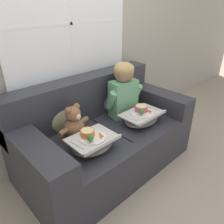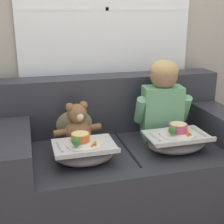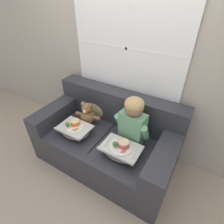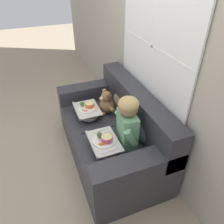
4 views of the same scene
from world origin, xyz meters
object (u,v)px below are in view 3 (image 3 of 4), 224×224
(lap_tray_teddy, at_px, (75,130))
(lap_tray_child, at_px, (121,150))
(throw_pillow_behind_child, at_px, (139,121))
(teddy_bear, at_px, (87,115))
(child_figure, at_px, (133,119))
(couch, at_px, (108,139))
(throw_pillow_behind_teddy, at_px, (96,106))

(lap_tray_teddy, bearing_deg, lap_tray_child, -0.03)
(throw_pillow_behind_child, distance_m, lap_tray_teddy, 0.77)
(throw_pillow_behind_child, xyz_separation_m, lap_tray_teddy, (-0.63, -0.44, -0.10))
(throw_pillow_behind_child, relative_size, teddy_bear, 1.06)
(throw_pillow_behind_child, distance_m, teddy_bear, 0.65)
(child_figure, height_order, lap_tray_teddy, child_figure)
(couch, bearing_deg, child_figure, 4.41)
(couch, distance_m, child_figure, 0.54)
(throw_pillow_behind_child, bearing_deg, lap_tray_child, -89.93)
(lap_tray_child, bearing_deg, child_figure, 90.15)
(couch, height_order, lap_tray_teddy, couch)
(couch, bearing_deg, lap_tray_child, -36.40)
(throw_pillow_behind_child, bearing_deg, teddy_bear, -163.07)
(couch, xyz_separation_m, teddy_bear, (-0.31, 0.02, 0.26))
(throw_pillow_behind_teddy, height_order, child_figure, child_figure)
(teddy_bear, bearing_deg, throw_pillow_behind_child, 16.93)
(couch, bearing_deg, teddy_bear, 176.18)
(throw_pillow_behind_child, xyz_separation_m, child_figure, (-0.00, -0.19, 0.15))
(couch, distance_m, lap_tray_teddy, 0.43)
(couch, height_order, throw_pillow_behind_teddy, couch)
(teddy_bear, height_order, lap_tray_teddy, teddy_bear)
(lap_tray_child, distance_m, lap_tray_teddy, 0.63)
(throw_pillow_behind_teddy, xyz_separation_m, teddy_bear, (0.00, -0.19, -0.03))
(child_figure, height_order, teddy_bear, child_figure)
(throw_pillow_behind_teddy, bearing_deg, lap_tray_teddy, -90.22)
(throw_pillow_behind_teddy, relative_size, lap_tray_child, 0.87)
(throw_pillow_behind_child, relative_size, lap_tray_teddy, 0.95)
(child_figure, height_order, lap_tray_child, child_figure)
(child_figure, bearing_deg, throw_pillow_behind_teddy, 163.36)
(throw_pillow_behind_teddy, height_order, lap_tray_teddy, throw_pillow_behind_teddy)
(throw_pillow_behind_teddy, bearing_deg, child_figure, -16.64)
(child_figure, relative_size, lap_tray_teddy, 1.50)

